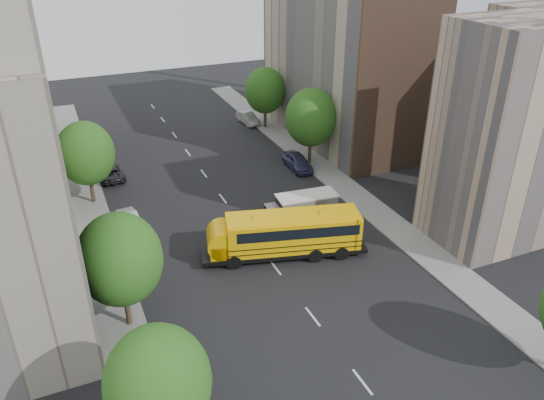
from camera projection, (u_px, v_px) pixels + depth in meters
ground at (265, 254)px, 40.83m from camera, size 120.00×120.00×0.00m
sidewalk_left at (102, 253)px, 40.80m from camera, size 3.00×80.00×0.12m
sidewalk_right at (358, 198)px, 48.92m from camera, size 3.00×80.00×0.12m
lane_markings at (223, 199)px, 48.94m from camera, size 0.15×64.00×0.01m
building_right_near at (509, 136)px, 39.58m from camera, size 10.00×7.00×17.00m
building_right_far at (343, 60)px, 59.21m from camera, size 10.00×22.00×18.00m
building_right_sidewall at (402, 84)px, 50.29m from camera, size 10.10×0.30×18.00m
street_tree_0 at (158, 382)px, 23.43m from camera, size 4.80×4.80×7.41m
street_tree_1 at (120, 260)px, 31.40m from camera, size 5.12×5.12×7.90m
street_tree_2 at (86, 153)px, 46.05m from camera, size 4.99×4.99×7.71m
street_tree_4 at (311, 118)px, 53.71m from camera, size 5.25×5.25×8.10m
street_tree_5 at (265, 90)px, 63.61m from camera, size 4.86×4.86×7.51m
school_bus at (282, 233)px, 39.79m from camera, size 12.73×5.94×3.51m
safari_truck at (302, 209)px, 44.24m from camera, size 6.45×2.87×2.68m
parked_car_0 at (178, 384)px, 28.35m from camera, size 2.23×4.74×1.57m
parked_car_1 at (129, 219)px, 44.29m from camera, size 1.61×4.15×1.35m
parked_car_2 at (110, 172)px, 52.60m from camera, size 2.51×4.93×1.33m
parked_car_4 at (298, 162)px, 54.52m from camera, size 2.06×4.77×1.60m
parked_car_5 at (248, 118)px, 66.87m from camera, size 1.88×4.40×1.41m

